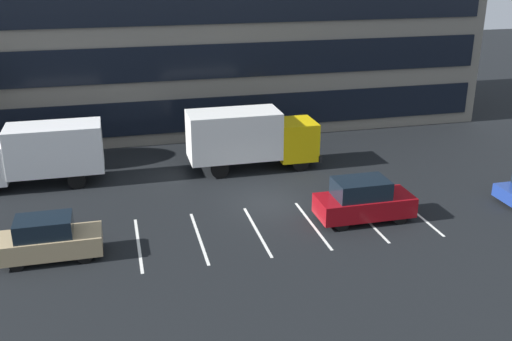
{
  "coord_description": "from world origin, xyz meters",
  "views": [
    {
      "loc": [
        -7.61,
        -27.74,
        12.71
      ],
      "look_at": [
        -0.36,
        1.35,
        1.4
      ],
      "focal_mm": 41.51,
      "sensor_mm": 36.0,
      "label": 1
    }
  ],
  "objects_px": {
    "box_truck_white": "(38,152)",
    "suv_maroon": "(363,201)",
    "box_truck_yellow": "(250,136)",
    "suv_tan": "(49,239)"
  },
  "relations": [
    {
      "from": "box_truck_yellow",
      "to": "suv_maroon",
      "type": "distance_m",
      "value": 9.28
    },
    {
      "from": "box_truck_white",
      "to": "box_truck_yellow",
      "type": "distance_m",
      "value": 12.19
    },
    {
      "from": "box_truck_white",
      "to": "suv_maroon",
      "type": "height_order",
      "value": "box_truck_white"
    },
    {
      "from": "box_truck_yellow",
      "to": "suv_tan",
      "type": "bearing_deg",
      "value": -141.44
    },
    {
      "from": "box_truck_white",
      "to": "box_truck_yellow",
      "type": "relative_size",
      "value": 0.95
    },
    {
      "from": "box_truck_white",
      "to": "suv_maroon",
      "type": "distance_m",
      "value": 18.17
    },
    {
      "from": "box_truck_yellow",
      "to": "suv_maroon",
      "type": "height_order",
      "value": "box_truck_yellow"
    },
    {
      "from": "box_truck_white",
      "to": "suv_tan",
      "type": "distance_m",
      "value": 9.21
    },
    {
      "from": "box_truck_white",
      "to": "suv_maroon",
      "type": "xyz_separation_m",
      "value": [
        15.9,
        -8.73,
        -0.92
      ]
    },
    {
      "from": "box_truck_yellow",
      "to": "suv_tan",
      "type": "relative_size",
      "value": 1.84
    }
  ]
}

